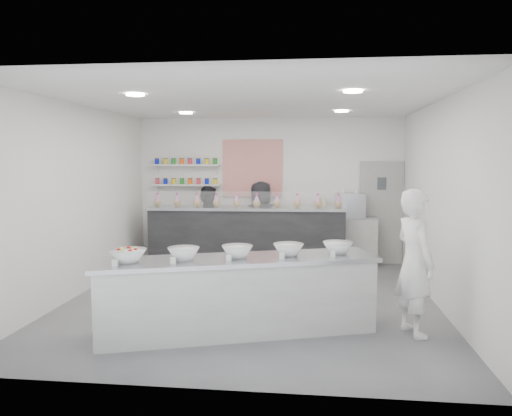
{
  "coord_description": "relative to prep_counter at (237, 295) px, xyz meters",
  "views": [
    {
      "loc": [
        0.93,
        -7.39,
        2.15
      ],
      "look_at": [
        0.02,
        0.4,
        1.37
      ],
      "focal_mm": 35.0,
      "sensor_mm": 36.0,
      "label": 1
    }
  ],
  "objects": [
    {
      "name": "downlight_3",
      "position": [
        1.39,
        3.05,
        2.51
      ],
      "size": [
        0.24,
        0.24,
        0.02
      ],
      "primitive_type": "cylinder",
      "color": "white",
      "rests_on": "ceiling"
    },
    {
      "name": "label_cards",
      "position": [
        -0.16,
        -0.48,
        0.51
      ],
      "size": [
        2.66,
        0.04,
        0.07
      ],
      "primitive_type": null,
      "color": "white",
      "rests_on": "prep_counter"
    },
    {
      "name": "staff_left",
      "position": [
        -1.26,
        4.05,
        0.33
      ],
      "size": [
        0.84,
        0.69,
        1.6
      ],
      "primitive_type": "imported",
      "rotation": [
        0.0,
        0.0,
        3.03
      ],
      "color": "black",
      "rests_on": "floor"
    },
    {
      "name": "cookie_bags",
      "position": [
        -0.4,
        3.79,
        0.87
      ],
      "size": [
        3.75,
        0.29,
        0.27
      ],
      "primitive_type": null,
      "rotation": [
        0.0,
        0.0,
        0.04
      ],
      "color": "#D167BA",
      "rests_on": "back_bar"
    },
    {
      "name": "espresso_ledge",
      "position": [
        1.54,
        4.23,
        0.02
      ],
      "size": [
        1.33,
        0.42,
        0.99
      ],
      "primitive_type": "cube",
      "color": "#ADADA9",
      "rests_on": "floor"
    },
    {
      "name": "back_bar",
      "position": [
        -0.4,
        3.79,
        0.13
      ],
      "size": [
        3.91,
        0.86,
        1.2
      ],
      "primitive_type": "cube",
      "rotation": [
        0.0,
        0.0,
        0.04
      ],
      "color": "black",
      "rests_on": "floor"
    },
    {
      "name": "woman_prep",
      "position": [
        2.15,
        0.2,
        0.42
      ],
      "size": [
        0.64,
        0.76,
        1.79
      ],
      "primitive_type": "imported",
      "rotation": [
        0.0,
        0.0,
        1.94
      ],
      "color": "white",
      "rests_on": "floor"
    },
    {
      "name": "prep_counter",
      "position": [
        0.0,
        0.0,
        0.0
      ],
      "size": [
        3.53,
        1.84,
        0.94
      ],
      "primitive_type": "cube",
      "rotation": [
        0.0,
        0.0,
        0.32
      ],
      "color": "#ADADA9",
      "rests_on": "floor"
    },
    {
      "name": "sneeze_guard",
      "position": [
        -0.38,
        3.46,
        0.9
      ],
      "size": [
        3.83,
        0.16,
        0.33
      ],
      "primitive_type": "cube",
      "rotation": [
        0.0,
        0.0,
        0.04
      ],
      "color": "white",
      "rests_on": "back_bar"
    },
    {
      "name": "espresso_machine",
      "position": [
        1.65,
        4.23,
        0.74
      ],
      "size": [
        0.6,
        0.41,
        0.46
      ],
      "primitive_type": "cube",
      "color": "#93969E",
      "rests_on": "espresso_ledge"
    },
    {
      "name": "preserve_jars",
      "position": [
        -1.76,
        4.33,
        1.41
      ],
      "size": [
        1.45,
        0.1,
        0.56
      ],
      "primitive_type": null,
      "color": "#D2333F",
      "rests_on": "jar_shelf_lower"
    },
    {
      "name": "downlight_2",
      "position": [
        -1.41,
        3.05,
        2.51
      ],
      "size": [
        0.24,
        0.24,
        0.02
      ],
      "primitive_type": "cylinder",
      "color": "white",
      "rests_on": "ceiling"
    },
    {
      "name": "prep_bowls",
      "position": [
        -0.0,
        -0.0,
        0.55
      ],
      "size": [
        2.98,
        1.4,
        0.15
      ],
      "primitive_type": null,
      "rotation": [
        0.0,
        0.0,
        0.32
      ],
      "color": "white",
      "rests_on": "prep_counter"
    },
    {
      "name": "downlight_1",
      "position": [
        1.39,
        0.45,
        2.51
      ],
      "size": [
        0.24,
        0.24,
        0.02
      ],
      "primitive_type": "cylinder",
      "color": "white",
      "rests_on": "ceiling"
    },
    {
      "name": "back_wall",
      "position": [
        -0.01,
        4.45,
        1.03
      ],
      "size": [
        5.5,
        0.0,
        5.5
      ],
      "primitive_type": "plane",
      "rotation": [
        1.57,
        0.0,
        0.0
      ],
      "color": "white",
      "rests_on": "floor"
    },
    {
      "name": "right_wall",
      "position": [
        2.74,
        1.45,
        1.03
      ],
      "size": [
        0.0,
        6.0,
        6.0
      ],
      "primitive_type": "plane",
      "rotation": [
        1.57,
        0.0,
        -1.57
      ],
      "color": "white",
      "rests_on": "floor"
    },
    {
      "name": "downlight_0",
      "position": [
        -1.41,
        0.45,
        2.51
      ],
      "size": [
        0.24,
        0.24,
        0.02
      ],
      "primitive_type": "cylinder",
      "color": "white",
      "rests_on": "ceiling"
    },
    {
      "name": "floor",
      "position": [
        -0.01,
        1.45,
        -0.47
      ],
      "size": [
        6.0,
        6.0,
        0.0
      ],
      "primitive_type": "plane",
      "color": "#515156",
      "rests_on": "ground"
    },
    {
      "name": "pattern_panel",
      "position": [
        -0.36,
        4.43,
        1.48
      ],
      "size": [
        1.25,
        0.03,
        1.2
      ],
      "primitive_type": "cube",
      "color": "red",
      "rests_on": "back_wall"
    },
    {
      "name": "left_wall",
      "position": [
        -2.76,
        1.45,
        1.03
      ],
      "size": [
        0.0,
        6.0,
        6.0
      ],
      "primitive_type": "plane",
      "rotation": [
        1.57,
        0.0,
        1.57
      ],
      "color": "white",
      "rests_on": "floor"
    },
    {
      "name": "jar_shelf_lower",
      "position": [
        -1.76,
        4.35,
        1.13
      ],
      "size": [
        1.45,
        0.22,
        0.04
      ],
      "primitive_type": "cube",
      "color": "silver",
      "rests_on": "back_wall"
    },
    {
      "name": "staff_right",
      "position": [
        -0.14,
        4.04,
        0.38
      ],
      "size": [
        0.98,
        0.82,
        1.7
      ],
      "primitive_type": "imported",
      "rotation": [
        0.0,
        0.0,
        3.53
      ],
      "color": "black",
      "rests_on": "floor"
    },
    {
      "name": "cup_stacks",
      "position": [
        1.07,
        4.23,
        0.7
      ],
      "size": [
        0.24,
        0.24,
        0.38
      ],
      "primitive_type": null,
      "color": "tan",
      "rests_on": "espresso_ledge"
    },
    {
      "name": "ceiling",
      "position": [
        -0.01,
        1.45,
        2.53
      ],
      "size": [
        6.0,
        6.0,
        0.0
      ],
      "primitive_type": "plane",
      "rotation": [
        3.14,
        0.0,
        0.0
      ],
      "color": "white",
      "rests_on": "floor"
    },
    {
      "name": "jar_shelf_upper",
      "position": [
        -1.76,
        4.35,
        1.55
      ],
      "size": [
        1.45,
        0.22,
        0.04
      ],
      "primitive_type": "cube",
      "color": "silver",
      "rests_on": "back_wall"
    },
    {
      "name": "back_door",
      "position": [
        2.29,
        4.42,
        0.58
      ],
      "size": [
        0.88,
        0.04,
        2.1
      ],
      "primitive_type": "cube",
      "color": "#989895",
      "rests_on": "floor"
    }
  ]
}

